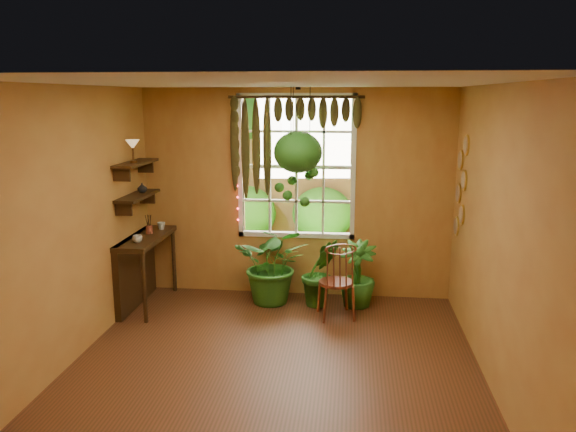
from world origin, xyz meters
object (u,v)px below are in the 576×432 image
(windsor_chair, at_px, (337,292))
(potted_plant_mid, at_px, (320,272))
(counter_ledge, at_px, (139,263))
(potted_plant_left, at_px, (274,264))
(hanging_basket, at_px, (298,158))

(windsor_chair, distance_m, potted_plant_mid, 0.45)
(counter_ledge, relative_size, potted_plant_left, 1.17)
(counter_ledge, height_order, potted_plant_left, potted_plant_left)
(counter_ledge, distance_m, potted_plant_mid, 2.28)
(counter_ledge, xyz_separation_m, potted_plant_left, (1.67, 0.27, -0.04))
(hanging_basket, bearing_deg, counter_ledge, -172.18)
(potted_plant_left, height_order, potted_plant_mid, potted_plant_left)
(windsor_chair, relative_size, potted_plant_left, 1.06)
(potted_plant_mid, distance_m, hanging_basket, 1.46)
(potted_plant_left, bearing_deg, windsor_chair, -26.85)
(counter_ledge, relative_size, windsor_chair, 1.10)
(potted_plant_left, bearing_deg, hanging_basket, 0.49)
(counter_ledge, distance_m, potted_plant_left, 1.69)
(windsor_chair, height_order, potted_plant_left, windsor_chair)
(counter_ledge, bearing_deg, potted_plant_mid, 6.04)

